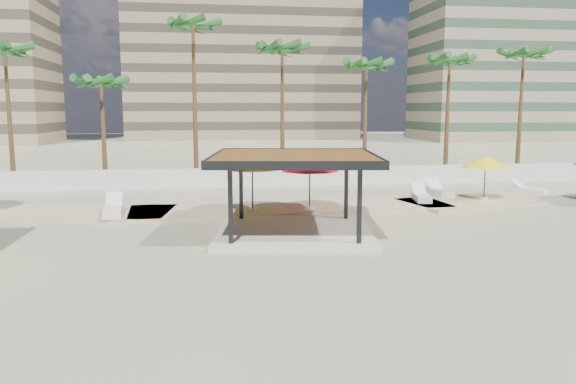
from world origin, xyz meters
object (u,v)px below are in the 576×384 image
lounger_c (528,190)px  lounger_b (421,197)px  lounger_a (113,210)px  pavilion_central (294,187)px  umbrella_c (310,164)px  lounger_d (439,192)px

lounger_c → lounger_b: bearing=74.9°
lounger_c → lounger_a: bearing=71.2°
pavilion_central → lounger_c: size_ratio=3.46×
pavilion_central → lounger_a: (-7.77, 4.44, -1.55)m
umbrella_c → lounger_d: 8.91m
pavilion_central → lounger_b: size_ratio=3.14×
lounger_a → lounger_c: size_ratio=1.17×
lounger_b → umbrella_c: bearing=115.1°
lounger_c → pavilion_central: bearing=90.4°
pavilion_central → umbrella_c: (1.48, 4.59, 0.45)m
umbrella_c → lounger_d: (8.05, 3.25, -2.00)m
umbrella_c → lounger_d: bearing=22.0°
pavilion_central → lounger_d: (9.53, 7.84, -1.55)m
pavilion_central → lounger_c: (14.95, 7.83, -1.58)m
umbrella_c → lounger_c: size_ratio=1.79×
lounger_a → lounger_c: bearing=-86.5°
pavilion_central → lounger_b: pavilion_central is taller
lounger_a → lounger_b: size_ratio=1.06×
pavilion_central → umbrella_c: bearing=80.4°
lounger_a → lounger_c: (22.71, 3.39, -0.03)m
pavilion_central → lounger_b: bearing=47.0°
lounger_d → umbrella_c: bearing=111.7°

